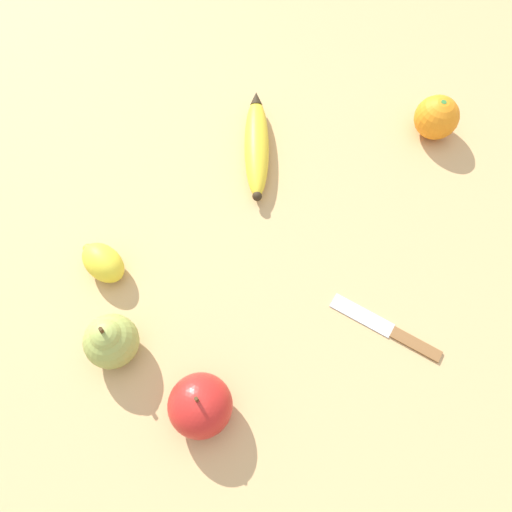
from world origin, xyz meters
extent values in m
plane|color=tan|center=(0.00, 0.00, 0.00)|extent=(3.00, 3.00, 0.00)
ellipsoid|color=yellow|center=(0.18, 0.05, 0.02)|extent=(0.19, 0.05, 0.04)
cone|color=#2D2314|center=(0.27, 0.06, 0.02)|extent=(0.03, 0.02, 0.03)
sphere|color=#2D2314|center=(0.09, 0.05, 0.02)|extent=(0.01, 0.01, 0.01)
sphere|color=orange|center=(0.25, -0.23, 0.04)|extent=(0.07, 0.07, 0.07)
cylinder|color=#337A33|center=(0.25, -0.23, 0.07)|extent=(0.01, 0.01, 0.00)
sphere|color=#99A84C|center=(-0.15, 0.22, 0.04)|extent=(0.07, 0.07, 0.07)
sphere|color=#99A84C|center=(-0.15, 0.22, 0.05)|extent=(0.04, 0.04, 0.04)
cylinder|color=#4C3319|center=(-0.15, 0.22, 0.08)|extent=(0.01, 0.01, 0.02)
ellipsoid|color=red|center=(-0.23, 0.09, 0.04)|extent=(0.08, 0.08, 0.07)
cylinder|color=#4C3319|center=(-0.23, 0.09, 0.08)|extent=(0.00, 0.00, 0.01)
ellipsoid|color=yellow|center=(-0.04, 0.25, 0.02)|extent=(0.08, 0.08, 0.05)
sphere|color=yellow|center=(-0.02, 0.28, 0.02)|extent=(0.01, 0.01, 0.01)
cube|color=silver|center=(-0.08, -0.11, 0.00)|extent=(0.06, 0.09, 0.00)
cube|color=brown|center=(-0.12, -0.18, 0.00)|extent=(0.05, 0.07, 0.01)
camera|label=1|loc=(-0.32, 0.02, 0.66)|focal=35.00mm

